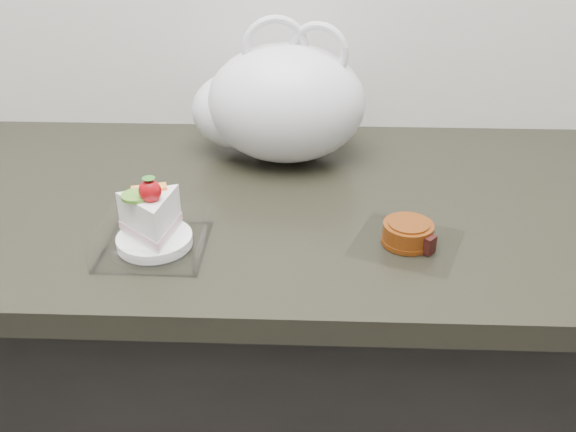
# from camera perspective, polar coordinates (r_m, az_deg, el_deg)

# --- Properties ---
(counter) EXTENTS (2.04, 0.64, 0.90)m
(counter) POSITION_cam_1_polar(r_m,az_deg,el_deg) (1.34, -5.27, -15.30)
(counter) COLOR black
(counter) RESTS_ON ground
(cake_tray) EXTENTS (0.15, 0.15, 0.12)m
(cake_tray) POSITION_cam_1_polar(r_m,az_deg,el_deg) (0.93, -11.90, -1.08)
(cake_tray) COLOR white
(cake_tray) RESTS_ON counter
(mooncake_wrap) EXTENTS (0.19, 0.18, 0.03)m
(mooncake_wrap) POSITION_cam_1_polar(r_m,az_deg,el_deg) (0.94, 10.64, -1.69)
(mooncake_wrap) COLOR white
(mooncake_wrap) RESTS_ON counter
(plastic_bag) EXTENTS (0.32, 0.23, 0.26)m
(plastic_bag) POSITION_cam_1_polar(r_m,az_deg,el_deg) (1.16, -1.05, 9.94)
(plastic_bag) COLOR silver
(plastic_bag) RESTS_ON counter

